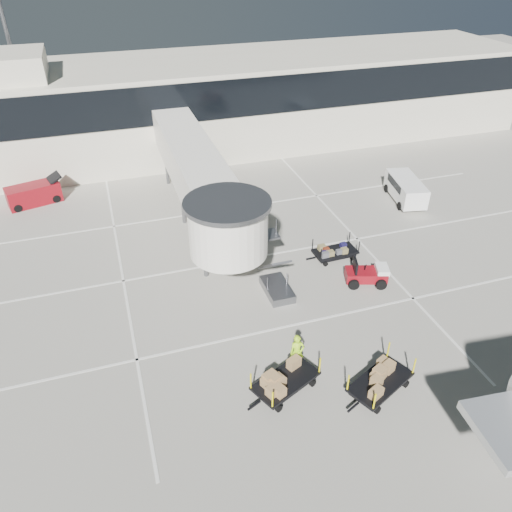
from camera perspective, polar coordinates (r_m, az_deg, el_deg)
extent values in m
plane|color=#B0AB9D|center=(26.82, 8.97, -9.83)|extent=(140.00, 140.00, 0.00)
cube|color=silver|center=(28.12, 7.22, -7.18)|extent=(40.00, 0.15, 0.02)
cube|color=silver|center=(33.25, 2.32, 0.31)|extent=(40.00, 0.15, 0.02)
cube|color=silver|center=(38.96, -1.20, 5.70)|extent=(40.00, 0.15, 0.02)
cube|color=silver|center=(36.23, 10.74, 2.74)|extent=(0.15, 30.00, 0.02)
cube|color=silver|center=(32.58, -15.08, -1.77)|extent=(0.15, 30.00, 0.02)
cube|color=beige|center=(50.07, -6.15, 16.93)|extent=(64.00, 12.00, 8.00)
cube|color=black|center=(43.84, -4.47, 17.32)|extent=(64.00, 0.12, 3.20)
cylinder|color=slate|center=(52.47, -25.75, 18.75)|extent=(0.36, 0.36, 15.00)
cube|color=white|center=(35.38, -7.11, 10.14)|extent=(3.00, 18.00, 2.80)
cylinder|color=white|center=(27.52, -3.20, 3.08)|extent=(4.40, 4.40, 3.00)
cylinder|color=slate|center=(26.74, -3.31, 6.04)|extent=(4.80, 4.80, 0.25)
cylinder|color=slate|center=(30.50, -5.84, -0.01)|extent=(0.28, 0.28, 2.90)
cylinder|color=slate|center=(30.88, -2.23, 0.62)|extent=(0.28, 0.28, 2.90)
cylinder|color=slate|center=(36.46, -8.34, 5.80)|extent=(0.28, 0.28, 2.90)
cylinder|color=slate|center=(36.78, -5.27, 6.29)|extent=(0.28, 0.28, 2.90)
cylinder|color=slate|center=(42.73, -10.15, 9.95)|extent=(0.28, 0.28, 2.90)
cylinder|color=slate|center=(43.00, -7.49, 10.35)|extent=(0.28, 0.28, 2.90)
cube|color=slate|center=(29.65, 2.42, -3.81)|extent=(1.40, 2.60, 0.50)
cube|color=slate|center=(29.31, 2.08, -1.04)|extent=(1.20, 2.60, 2.06)
cube|color=slate|center=(29.73, 1.22, 2.40)|extent=(1.40, 1.20, 0.12)
cube|color=maroon|center=(30.99, 12.45, -2.12)|extent=(2.70, 1.88, 0.61)
cube|color=white|center=(30.97, 14.21, -1.49)|extent=(1.03, 1.29, 0.36)
cube|color=black|center=(30.49, 11.28, -1.19)|extent=(0.43, 1.01, 0.92)
cylinder|color=black|center=(30.43, 11.11, -3.22)|extent=(0.70, 0.45, 0.66)
cylinder|color=black|center=(31.49, 10.73, -1.77)|extent=(0.70, 0.45, 0.66)
cylinder|color=black|center=(30.79, 14.11, -3.18)|extent=(0.70, 0.45, 0.66)
cylinder|color=black|center=(31.83, 13.63, -1.75)|extent=(0.70, 0.45, 0.66)
cube|color=black|center=(32.90, 9.03, 0.53)|extent=(2.87, 1.51, 0.11)
cube|color=black|center=(32.99, 9.01, 0.28)|extent=(2.58, 1.28, 0.23)
cube|color=black|center=(32.27, 6.28, -0.25)|extent=(0.66, 0.10, 0.08)
cylinder|color=black|center=(32.23, 7.95, -0.91)|extent=(0.32, 0.14, 0.32)
cylinder|color=black|center=(33.15, 6.97, 0.26)|extent=(0.32, 0.14, 0.32)
cylinder|color=black|center=(33.08, 10.99, -0.24)|extent=(0.32, 0.14, 0.32)
cylinder|color=black|center=(33.98, 9.96, 0.88)|extent=(0.32, 0.14, 0.32)
cylinder|color=black|center=(31.65, 7.46, 0.12)|extent=(0.07, 0.07, 0.85)
cylinder|color=black|center=(32.59, 6.48, 1.28)|extent=(0.07, 0.07, 0.85)
cylinder|color=black|center=(32.83, 11.69, 1.01)|extent=(0.07, 0.07, 0.85)
cylinder|color=black|center=(33.74, 10.63, 2.11)|extent=(0.07, 0.07, 0.85)
cube|color=olive|center=(32.77, 7.79, 0.96)|extent=(0.35, 0.27, 0.33)
cube|color=#17143E|center=(32.98, 9.88, 1.05)|extent=(0.49, 0.37, 0.40)
cube|color=#515156|center=(32.75, 7.32, 0.93)|extent=(0.35, 0.26, 0.29)
cube|color=#17143E|center=(33.17, 10.06, 1.19)|extent=(0.43, 0.35, 0.36)
cube|color=#515156|center=(32.67, 9.62, 0.60)|extent=(0.37, 0.38, 0.27)
cube|color=olive|center=(33.37, 9.78, 1.50)|extent=(0.36, 0.26, 0.41)
cube|color=#515156|center=(32.66, 9.42, 0.71)|extent=(0.48, 0.35, 0.37)
cube|color=#515156|center=(32.29, 8.78, 0.40)|extent=(0.36, 0.37, 0.41)
cube|color=black|center=(24.56, 14.02, -13.76)|extent=(3.59, 2.80, 0.13)
cube|color=black|center=(24.70, 13.96, -14.06)|extent=(3.20, 2.44, 0.27)
cube|color=black|center=(23.52, 11.04, -16.59)|extent=(0.72, 0.39, 0.09)
cylinder|color=black|center=(23.96, 13.71, -16.72)|extent=(0.39, 0.29, 0.36)
cylinder|color=black|center=(24.44, 10.89, -14.95)|extent=(0.39, 0.29, 0.36)
cylinder|color=black|center=(25.34, 16.76, -13.82)|extent=(0.39, 0.29, 0.36)
cylinder|color=black|center=(25.79, 14.05, -12.23)|extent=(0.39, 0.29, 0.36)
cylinder|color=yellow|center=(23.05, 13.38, -15.89)|extent=(0.07, 0.07, 0.96)
cylinder|color=yellow|center=(23.54, 10.48, -14.07)|extent=(0.07, 0.07, 0.96)
cylinder|color=yellow|center=(24.99, 17.63, -11.91)|extent=(0.07, 0.07, 0.96)
cylinder|color=yellow|center=(25.44, 14.88, -10.34)|extent=(0.07, 0.07, 0.96)
cube|color=#9D804C|center=(24.23, 14.38, -13.57)|extent=(0.78, 0.64, 0.49)
cube|color=#9D804C|center=(23.88, 13.31, -14.42)|extent=(0.76, 0.73, 0.40)
cube|color=#9D804C|center=(24.12, 14.24, -13.96)|extent=(0.66, 0.59, 0.42)
cube|color=#9D804C|center=(23.80, 12.80, -14.34)|extent=(0.71, 0.59, 0.51)
cube|color=#9D804C|center=(24.72, 14.10, -12.40)|extent=(0.81, 0.77, 0.45)
cube|color=#9D804C|center=(24.89, 15.24, -12.09)|extent=(0.73, 0.70, 0.53)
cube|color=#9D804C|center=(25.14, 15.04, -11.65)|extent=(0.75, 0.64, 0.44)
cube|color=black|center=(23.97, 3.40, -14.01)|extent=(3.55, 2.75, 0.13)
cube|color=black|center=(24.11, 3.38, -14.32)|extent=(3.17, 2.40, 0.27)
cube|color=black|center=(23.19, -0.21, -16.70)|extent=(0.71, 0.38, 0.08)
cylinder|color=black|center=(23.42, 2.63, -17.00)|extent=(0.39, 0.28, 0.36)
cylinder|color=black|center=(24.09, 0.18, -15.05)|extent=(0.39, 0.28, 0.36)
cylinder|color=black|center=(24.51, 6.49, -14.22)|extent=(0.39, 0.28, 0.36)
cylinder|color=black|center=(25.15, 4.04, -12.47)|extent=(0.39, 0.28, 0.36)
cylinder|color=yellow|center=(22.56, 1.90, -16.13)|extent=(0.07, 0.07, 0.95)
cylinder|color=yellow|center=(23.25, -0.60, -14.13)|extent=(0.07, 0.07, 0.95)
cylinder|color=yellow|center=(24.10, 7.31, -12.30)|extent=(0.07, 0.07, 0.95)
cylinder|color=yellow|center=(24.75, 4.81, -10.58)|extent=(0.07, 0.07, 0.95)
cube|color=#9D804C|center=(23.96, 3.83, -13.04)|extent=(0.78, 0.64, 0.45)
cube|color=#9D804C|center=(24.06, 5.90, -12.94)|extent=(0.81, 0.69, 0.44)
cube|color=#9D804C|center=(24.46, 4.90, -11.89)|extent=(0.65, 0.64, 0.43)
cube|color=#9D804C|center=(23.33, 0.95, -14.69)|extent=(0.65, 0.68, 0.40)
cube|color=#9D804C|center=(23.76, 2.39, -13.43)|extent=(0.71, 0.68, 0.48)
cube|color=#9D804C|center=(24.10, 6.19, -12.76)|extent=(0.74, 0.69, 0.49)
cube|color=#9D804C|center=(23.85, 4.40, -13.42)|extent=(0.68, 0.63, 0.41)
imported|color=#A3E117|center=(24.72, 4.71, -10.88)|extent=(0.79, 0.59, 1.97)
cube|color=white|center=(41.16, 16.75, 7.39)|extent=(2.77, 4.91, 1.49)
cube|color=white|center=(43.00, 15.72, 8.28)|extent=(1.85, 0.88, 0.87)
cube|color=black|center=(41.16, 16.74, 7.99)|extent=(2.44, 3.21, 0.60)
cylinder|color=black|center=(39.85, 16.14, 5.50)|extent=(0.36, 0.69, 0.66)
cylinder|color=black|center=(40.56, 18.55, 5.56)|extent=(0.36, 0.69, 0.66)
cylinder|color=black|center=(42.39, 14.72, 7.48)|extent=(0.36, 0.69, 0.66)
cylinder|color=black|center=(43.07, 17.02, 7.51)|extent=(0.36, 0.69, 0.66)
cube|color=maroon|center=(42.75, -24.05, 6.45)|extent=(4.20, 2.63, 1.54)
cube|color=black|center=(42.59, -22.10, 8.31)|extent=(1.33, 1.65, 0.55)
cylinder|color=black|center=(42.15, -25.56, 4.96)|extent=(0.66, 0.41, 0.62)
cylinder|color=black|center=(43.45, -25.93, 5.70)|extent=(0.66, 0.41, 0.62)
cylinder|color=black|center=(42.48, -21.84, 6.12)|extent=(0.66, 0.41, 0.62)
cylinder|color=black|center=(43.77, -22.32, 6.81)|extent=(0.66, 0.41, 0.62)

